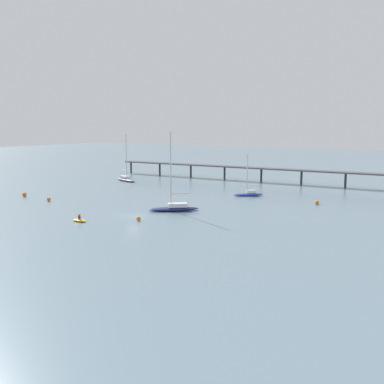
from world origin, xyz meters
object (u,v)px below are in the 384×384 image
at_px(dinghy_yellow, 79,220).
at_px(pier, 336,169).
at_px(sailboat_blue, 249,193).
at_px(mooring_buoy_far, 317,202).
at_px(sailboat_gray, 126,178).
at_px(mooring_buoy_outer, 49,199).
at_px(mooring_buoy_mid, 24,194).
at_px(mooring_buoy_inner, 138,219).
at_px(sailboat_navy, 174,207).

bearing_deg(dinghy_yellow, pier, 69.26).
height_order(sailboat_blue, dinghy_yellow, sailboat_blue).
bearing_deg(pier, mooring_buoy_far, -82.38).
relative_size(sailboat_blue, sailboat_gray, 0.72).
distance_m(mooring_buoy_outer, mooring_buoy_mid, 8.35).
bearing_deg(pier, sailboat_gray, -160.58).
distance_m(sailboat_gray, mooring_buoy_inner, 47.63).
xyz_separation_m(pier, mooring_buoy_outer, (-39.04, -47.11, -3.69)).
bearing_deg(mooring_buoy_far, sailboat_gray, 170.98).
bearing_deg(pier, mooring_buoy_outer, -129.65).
xyz_separation_m(sailboat_blue, mooring_buoy_outer, (-28.21, -24.89, -0.24)).
relative_size(dinghy_yellow, mooring_buoy_mid, 2.89).
bearing_deg(sailboat_gray, mooring_buoy_mid, -91.11).
relative_size(sailboat_blue, mooring_buoy_far, 11.90).
height_order(mooring_buoy_outer, mooring_buoy_mid, mooring_buoy_mid).
xyz_separation_m(dinghy_yellow, mooring_buoy_outer, (-17.58, 9.57, 0.13)).
bearing_deg(pier, dinghy_yellow, -110.74).
distance_m(sailboat_blue, mooring_buoy_mid, 43.49).
relative_size(mooring_buoy_far, mooring_buoy_inner, 1.10).
bearing_deg(sailboat_navy, mooring_buoy_mid, -174.33).
bearing_deg(dinghy_yellow, mooring_buoy_outer, 151.44).
xyz_separation_m(sailboat_blue, dinghy_yellow, (-10.63, -34.46, -0.37)).
bearing_deg(mooring_buoy_outer, mooring_buoy_mid, 171.78).
bearing_deg(mooring_buoy_far, mooring_buoy_outer, -151.79).
height_order(sailboat_gray, mooring_buoy_outer, sailboat_gray).
relative_size(sailboat_gray, mooring_buoy_outer, 16.20).
xyz_separation_m(pier, dinghy_yellow, (-21.46, -56.68, -3.83)).
bearing_deg(pier, sailboat_navy, -108.76).
bearing_deg(sailboat_gray, dinghy_yellow, -57.84).
relative_size(sailboat_navy, mooring_buoy_mid, 15.32).
relative_size(pier, dinghy_yellow, 33.69).
relative_size(sailboat_blue, mooring_buoy_outer, 11.61).
relative_size(dinghy_yellow, mooring_buoy_outer, 3.42).
bearing_deg(mooring_buoy_far, sailboat_navy, -134.22).
relative_size(sailboat_gray, dinghy_yellow, 4.74).
bearing_deg(sailboat_blue, sailboat_gray, 170.91).
relative_size(pier, mooring_buoy_far, 118.13).
xyz_separation_m(dinghy_yellow, mooring_buoy_mid, (-25.84, 10.76, 0.20)).
distance_m(sailboat_blue, mooring_buoy_far, 14.26).
height_order(mooring_buoy_far, mooring_buoy_inner, mooring_buoy_far).
relative_size(sailboat_gray, mooring_buoy_inner, 18.27).
bearing_deg(sailboat_navy, sailboat_blue, 79.83).
xyz_separation_m(mooring_buoy_far, mooring_buoy_outer, (-42.31, -22.70, 0.01)).
bearing_deg(sailboat_blue, mooring_buoy_mid, -146.99).
bearing_deg(dinghy_yellow, mooring_buoy_mid, 157.39).
xyz_separation_m(pier, sailboat_blue, (-10.83, -22.22, -3.45)).
bearing_deg(dinghy_yellow, sailboat_gray, 122.16).
height_order(sailboat_navy, sailboat_gray, sailboat_navy).
relative_size(sailboat_navy, mooring_buoy_inner, 20.44).
relative_size(mooring_buoy_outer, mooring_buoy_mid, 0.84).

